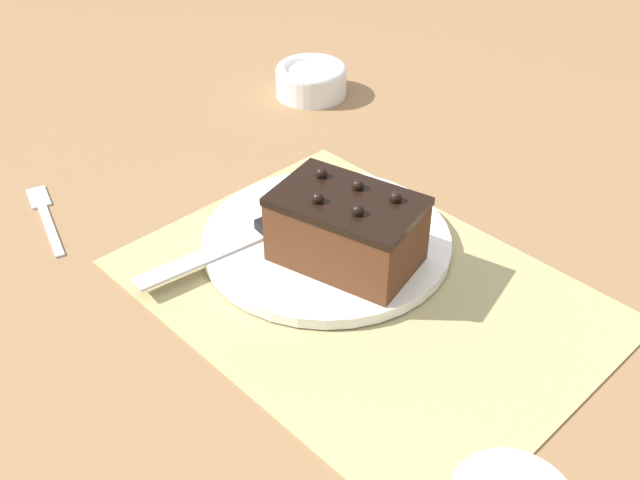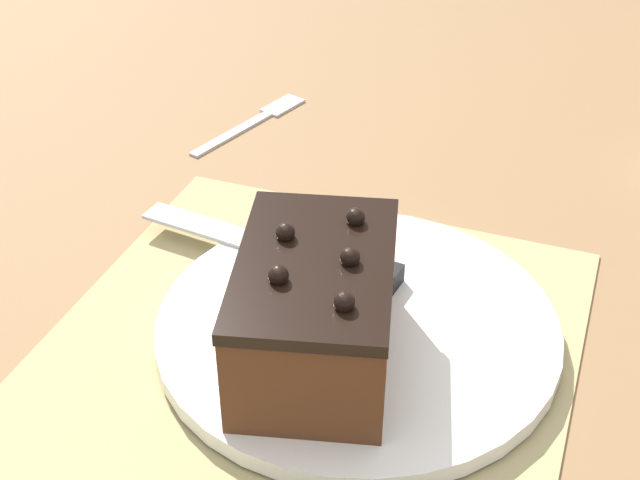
{
  "view_description": "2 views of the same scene",
  "coord_description": "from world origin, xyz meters",
  "px_view_note": "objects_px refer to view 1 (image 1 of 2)",
  "views": [
    {
      "loc": [
        0.38,
        -0.43,
        0.49
      ],
      "look_at": [
        -0.05,
        -0.01,
        0.04
      ],
      "focal_mm": 42.0,
      "sensor_mm": 36.0,
      "label": 1
    },
    {
      "loc": [
        0.36,
        0.16,
        0.39
      ],
      "look_at": [
        -0.07,
        0.0,
        0.08
      ],
      "focal_mm": 50.0,
      "sensor_mm": 36.0,
      "label": 2
    }
  ],
  "objects_px": {
    "dessert_fork": "(44,213)",
    "small_bowl": "(311,79)",
    "serving_knife": "(258,231)",
    "cake_plate": "(327,240)",
    "chocolate_cake": "(347,229)"
  },
  "relations": [
    {
      "from": "dessert_fork",
      "to": "small_bowl",
      "type": "bearing_deg",
      "value": 19.21
    },
    {
      "from": "serving_knife",
      "to": "small_bowl",
      "type": "distance_m",
      "value": 0.38
    },
    {
      "from": "serving_knife",
      "to": "dessert_fork",
      "type": "relative_size",
      "value": 1.43
    },
    {
      "from": "serving_knife",
      "to": "dessert_fork",
      "type": "distance_m",
      "value": 0.26
    },
    {
      "from": "cake_plate",
      "to": "serving_knife",
      "type": "height_order",
      "value": "serving_knife"
    },
    {
      "from": "chocolate_cake",
      "to": "small_bowl",
      "type": "bearing_deg",
      "value": 141.41
    },
    {
      "from": "small_bowl",
      "to": "dessert_fork",
      "type": "distance_m",
      "value": 0.44
    },
    {
      "from": "chocolate_cake",
      "to": "serving_knife",
      "type": "height_order",
      "value": "chocolate_cake"
    },
    {
      "from": "small_bowl",
      "to": "cake_plate",
      "type": "bearing_deg",
      "value": -40.96
    },
    {
      "from": "serving_knife",
      "to": "chocolate_cake",
      "type": "bearing_deg",
      "value": -150.21
    },
    {
      "from": "chocolate_cake",
      "to": "dessert_fork",
      "type": "height_order",
      "value": "chocolate_cake"
    },
    {
      "from": "serving_knife",
      "to": "dessert_fork",
      "type": "xyz_separation_m",
      "value": [
        -0.22,
        -0.14,
        -0.02
      ]
    },
    {
      "from": "serving_knife",
      "to": "cake_plate",
      "type": "bearing_deg",
      "value": -126.77
    },
    {
      "from": "serving_knife",
      "to": "small_bowl",
      "type": "bearing_deg",
      "value": -44.78
    },
    {
      "from": "cake_plate",
      "to": "dessert_fork",
      "type": "height_order",
      "value": "cake_plate"
    }
  ]
}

